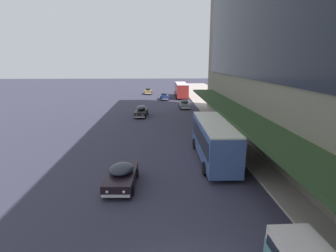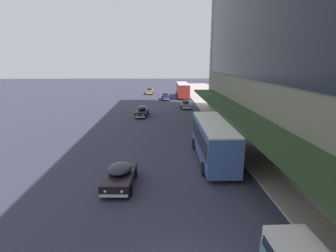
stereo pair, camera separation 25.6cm
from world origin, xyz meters
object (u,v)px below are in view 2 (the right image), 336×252
Objects in this scene: transit_bus_kerbside_front at (213,139)px; sedan_second_near at (120,175)px; sedan_trailing_mid at (166,96)px; transit_bus_kerbside_rear at (183,89)px; sedan_oncoming_front at (142,111)px; sedan_oncoming_rear at (150,91)px; sedan_trailing_near at (185,104)px.

sedan_second_near is at bearing -148.43° from transit_bus_kerbside_front.
sedan_trailing_mid is 40.87m from sedan_second_near.
transit_bus_kerbside_rear is 2.04× the size of sedan_oncoming_front.
sedan_oncoming_rear is 0.93× the size of sedan_oncoming_front.
sedan_second_near is (0.09, -23.09, -0.07)m from sedan_oncoming_front.
sedan_trailing_mid reaches higher than sedan_trailing_near.
transit_bus_kerbside_rear is 2.28× the size of sedan_trailing_near.
transit_bus_kerbside_rear reaches higher than sedan_second_near.
sedan_oncoming_rear is (-7.92, 6.49, -1.06)m from transit_bus_kerbside_rear.
sedan_second_near is at bearing -95.39° from sedan_trailing_mid.
sedan_trailing_near is at bearing -72.85° from sedan_trailing_mid.
sedan_trailing_mid is (-3.34, 36.28, -1.13)m from transit_bus_kerbside_front.
sedan_second_near is at bearing -89.77° from sedan_oncoming_front.
transit_bus_kerbside_front is 47.04m from sedan_oncoming_rear.
transit_bus_kerbside_front is at bearing -90.00° from sedan_trailing_near.
sedan_trailing_mid is at bearing 84.61° from sedan_second_near.
transit_bus_kerbside_front is at bearing 31.57° from sedan_second_near.
sedan_trailing_near is (7.27, 6.78, -0.01)m from sedan_oncoming_front.
transit_bus_kerbside_front is at bearing -81.14° from sedan_oncoming_rear.
sedan_second_near is (-7.85, -44.39, -1.15)m from transit_bus_kerbside_rear.
sedan_oncoming_front is 1.12× the size of sedan_trailing_near.
sedan_oncoming_front reaches higher than sedan_second_near.
transit_bus_kerbside_front is at bearing -84.75° from sedan_trailing_mid.
transit_bus_kerbside_front is 20.08m from sedan_oncoming_front.
transit_bus_kerbside_rear is at bearing 79.97° from sedan_second_near.
sedan_trailing_mid is (-4.01, -3.70, -1.08)m from transit_bus_kerbside_rear.
sedan_oncoming_front is 9.94m from sedan_trailing_near.
sedan_second_near is (0.07, -50.87, -0.09)m from sedan_oncoming_rear.
sedan_trailing_mid is at bearing 95.25° from transit_bus_kerbside_front.
sedan_oncoming_front is 1.14× the size of sedan_second_near.
transit_bus_kerbside_rear reaches higher than sedan_oncoming_rear.
transit_bus_kerbside_front is at bearing -68.74° from sedan_oncoming_front.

